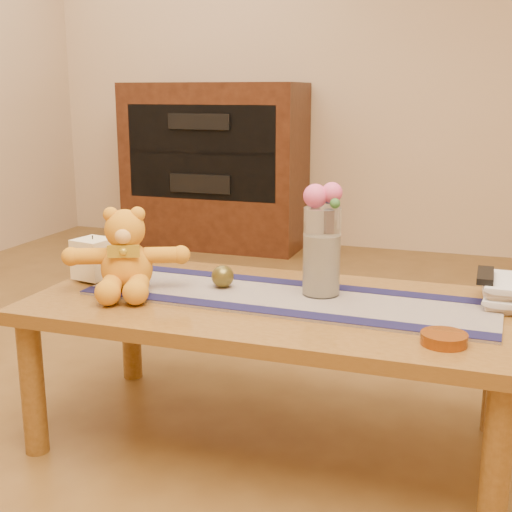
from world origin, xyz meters
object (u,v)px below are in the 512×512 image
(book_bottom, at_px, (483,299))
(glass_vase, at_px, (322,252))
(teddy_bear, at_px, (126,251))
(pillar_candle, at_px, (94,258))
(amber_dish, at_px, (444,339))
(tv_remote, at_px, (485,275))
(bronze_ball, at_px, (223,276))

(book_bottom, bearing_deg, glass_vase, -171.20)
(teddy_bear, bearing_deg, book_bottom, -9.88)
(pillar_candle, bearing_deg, amber_dish, -11.59)
(tv_remote, bearing_deg, glass_vase, -169.40)
(tv_remote, distance_m, amber_dish, 0.39)
(glass_vase, relative_size, amber_dish, 2.30)
(teddy_bear, bearing_deg, bronze_ball, 0.40)
(teddy_bear, relative_size, book_bottom, 1.59)
(pillar_candle, height_order, tv_remote, pillar_candle)
(glass_vase, distance_m, amber_dish, 0.49)
(teddy_bear, distance_m, bronze_ball, 0.30)
(glass_vase, relative_size, bronze_ball, 3.74)
(bronze_ball, bearing_deg, glass_vase, 5.16)
(pillar_candle, distance_m, glass_vase, 0.74)
(pillar_candle, xyz_separation_m, tv_remote, (1.20, 0.14, 0.01))
(teddy_bear, height_order, glass_vase, glass_vase)
(teddy_bear, xyz_separation_m, bronze_ball, (0.27, 0.11, -0.09))
(amber_dish, bearing_deg, pillar_candle, 168.41)
(amber_dish, bearing_deg, teddy_bear, 171.35)
(bronze_ball, xyz_separation_m, amber_dish, (0.68, -0.26, -0.03))
(book_bottom, bearing_deg, amber_dish, -105.35)
(bronze_ball, height_order, book_bottom, bronze_ball)
(glass_vase, bearing_deg, amber_dish, -37.25)
(bronze_ball, height_order, amber_dish, bronze_ball)
(book_bottom, height_order, amber_dish, amber_dish)
(amber_dish, bearing_deg, book_bottom, 77.51)
(tv_remote, xyz_separation_m, amber_dish, (-0.08, -0.37, -0.07))
(teddy_bear, height_order, pillar_candle, teddy_bear)
(glass_vase, relative_size, book_bottom, 1.17)
(pillar_candle, xyz_separation_m, bronze_ball, (0.43, 0.03, -0.03))
(pillar_candle, distance_m, tv_remote, 1.20)
(teddy_bear, relative_size, pillar_candle, 2.77)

